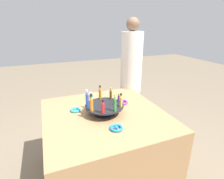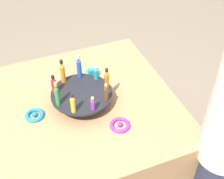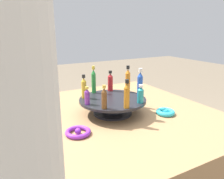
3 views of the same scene
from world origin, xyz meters
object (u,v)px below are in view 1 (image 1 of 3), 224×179
(bottle_brown, at_px, (111,94))
(ribbon_bow_purple, at_px, (122,102))
(bottle_blue, at_px, (87,99))
(ribbon_bow_blue, at_px, (116,128))
(bottle_red, at_px, (103,107))
(bottle_green, at_px, (115,104))
(bottle_orange, at_px, (92,103))
(bottle_amber, at_px, (100,93))
(display_stand, at_px, (104,108))
(person_figure, at_px, (131,81))
(bottle_gold, at_px, (121,101))
(bottle_teal, at_px, (91,97))
(bottle_purple, at_px, (119,98))
(ribbon_bow_teal, at_px, (76,110))

(bottle_brown, height_order, ribbon_bow_purple, bottle_brown)
(bottle_blue, height_order, ribbon_bow_blue, bottle_blue)
(bottle_brown, xyz_separation_m, bottle_red, (0.16, 0.24, 0.00))
(bottle_brown, bearing_deg, bottle_green, 76.39)
(bottle_orange, bearing_deg, bottle_green, 156.39)
(bottle_amber, bearing_deg, bottle_orange, 56.39)
(display_stand, distance_m, bottle_red, 0.17)
(bottle_red, height_order, person_figure, person_figure)
(ribbon_bow_blue, distance_m, person_figure, 1.02)
(bottle_gold, distance_m, bottle_teal, 0.29)
(bottle_blue, height_order, bottle_green, same)
(bottle_purple, distance_m, bottle_brown, 0.10)
(bottle_teal, relative_size, bottle_blue, 0.60)
(bottle_green, height_order, ribbon_bow_blue, bottle_green)
(ribbon_bow_teal, bearing_deg, bottle_green, 134.32)
(ribbon_bow_purple, bearing_deg, person_figure, -126.01)
(bottle_blue, height_order, bottle_orange, same)
(bottle_orange, relative_size, ribbon_bow_blue, 1.45)
(ribbon_bow_teal, distance_m, ribbon_bow_blue, 0.48)
(bottle_purple, bearing_deg, ribbon_bow_purple, -128.56)
(bottle_blue, xyz_separation_m, ribbon_bow_teal, (0.09, -0.11, -0.14))
(display_stand, height_order, ribbon_bow_blue, display_stand)
(ribbon_bow_blue, bearing_deg, bottle_amber, -91.94)
(bottle_orange, bearing_deg, ribbon_bow_blue, 121.51)
(bottle_gold, xyz_separation_m, bottle_amber, (0.11, -0.23, 0.00))
(bottle_gold, distance_m, ribbon_bow_purple, 0.28)
(bottle_amber, bearing_deg, ribbon_bow_purple, 176.28)
(bottle_amber, bearing_deg, ribbon_bow_teal, 1.51)
(bottle_teal, height_order, bottle_red, bottle_red)
(bottle_blue, bearing_deg, bottle_green, 136.39)
(display_stand, distance_m, bottle_blue, 0.18)
(bottle_red, bearing_deg, bottle_amber, -103.61)
(bottle_brown, bearing_deg, bottle_red, 56.39)
(display_stand, xyz_separation_m, person_figure, (-0.56, -0.57, 0.01))
(display_stand, height_order, ribbon_bow_teal, display_stand)
(person_figure, bearing_deg, bottle_green, 8.48)
(bottle_blue, height_order, ribbon_bow_purple, bottle_blue)
(ribbon_bow_teal, bearing_deg, display_stand, 148.97)
(person_figure, bearing_deg, ribbon_bow_teal, -17.28)
(bottle_teal, xyz_separation_m, ribbon_bow_blue, (-0.08, 0.40, -0.11))
(bottle_gold, relative_size, bottle_brown, 1.12)
(bottle_teal, xyz_separation_m, bottle_blue, (0.06, 0.08, 0.03))
(ribbon_bow_teal, bearing_deg, ribbon_bow_purple, 178.97)
(bottle_blue, relative_size, ribbon_bow_teal, 1.56)
(bottle_teal, bearing_deg, bottle_brown, 176.39)
(bottle_purple, bearing_deg, bottle_amber, -43.61)
(bottle_brown, distance_m, person_figure, 0.65)
(bottle_amber, height_order, person_figure, person_figure)
(bottle_blue, bearing_deg, bottle_red, 116.39)
(ribbon_bow_purple, bearing_deg, bottle_teal, 2.37)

